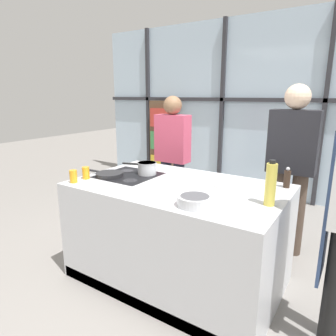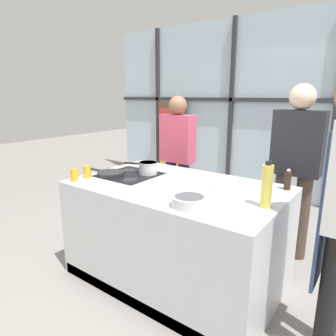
# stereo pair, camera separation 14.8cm
# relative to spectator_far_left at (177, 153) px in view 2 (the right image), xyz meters

# --- Properties ---
(ground_plane) EXTENTS (18.00, 18.00, 0.00)m
(ground_plane) POSITION_rel_spectator_far_left_xyz_m (0.70, -1.03, -0.91)
(ground_plane) COLOR gray
(back_window_wall) EXTENTS (6.40, 0.10, 2.80)m
(back_window_wall) POSITION_rel_spectator_far_left_xyz_m (0.70, 1.70, 0.49)
(back_window_wall) COLOR silver
(back_window_wall) RESTS_ON ground_plane
(bookshelf) EXTENTS (0.48, 0.19, 1.51)m
(bookshelf) POSITION_rel_spectator_far_left_xyz_m (-1.18, 1.51, -0.16)
(bookshelf) COLOR brown
(bookshelf) RESTS_ON ground_plane
(demo_island) EXTENTS (1.76, 1.09, 0.88)m
(demo_island) POSITION_rel_spectator_far_left_xyz_m (0.70, -1.03, -0.47)
(demo_island) COLOR silver
(demo_island) RESTS_ON ground_plane
(spectator_far_left) EXTENTS (0.42, 0.23, 1.61)m
(spectator_far_left) POSITION_rel_spectator_far_left_xyz_m (0.00, 0.00, 0.00)
(spectator_far_left) COLOR #232838
(spectator_far_left) RESTS_ON ground_plane
(spectator_center_left) EXTENTS (0.46, 0.24, 1.72)m
(spectator_center_left) POSITION_rel_spectator_far_left_xyz_m (1.40, 0.00, 0.06)
(spectator_center_left) COLOR #47382D
(spectator_center_left) RESTS_ON ground_plane
(frying_pan) EXTENTS (0.46, 0.25, 0.04)m
(frying_pan) POSITION_rel_spectator_far_left_xyz_m (0.03, -1.15, -0.01)
(frying_pan) COLOR #232326
(frying_pan) RESTS_ON demo_island
(saucepan) EXTENTS (0.32, 0.19, 0.12)m
(saucepan) POSITION_rel_spectator_far_left_xyz_m (0.28, -0.90, 0.03)
(saucepan) COLOR silver
(saucepan) RESTS_ON demo_island
(white_plate) EXTENTS (0.26, 0.26, 0.01)m
(white_plate) POSITION_rel_spectator_far_left_xyz_m (1.07, -0.83, -0.02)
(white_plate) COLOR white
(white_plate) RESTS_ON demo_island
(mixing_bowl) EXTENTS (0.24, 0.24, 0.07)m
(mixing_bowl) POSITION_rel_spectator_far_left_xyz_m (1.06, -1.39, 0.01)
(mixing_bowl) COLOR silver
(mixing_bowl) RESTS_ON demo_island
(oil_bottle) EXTENTS (0.07, 0.07, 0.32)m
(oil_bottle) POSITION_rel_spectator_far_left_xyz_m (1.48, -1.10, 0.12)
(oil_bottle) COLOR #E0CC4C
(oil_bottle) RESTS_ON demo_island
(pepper_grinder) EXTENTS (0.05, 0.05, 0.17)m
(pepper_grinder) POSITION_rel_spectator_far_left_xyz_m (1.49, -0.62, 0.05)
(pepper_grinder) COLOR #332319
(pepper_grinder) RESTS_ON demo_island
(juice_glass_near) EXTENTS (0.06, 0.06, 0.11)m
(juice_glass_near) POSITION_rel_spectator_far_left_xyz_m (-0.08, -1.47, 0.02)
(juice_glass_near) COLOR orange
(juice_glass_near) RESTS_ON demo_island
(juice_glass_far) EXTENTS (0.06, 0.06, 0.11)m
(juice_glass_far) POSITION_rel_spectator_far_left_xyz_m (-0.08, -1.33, 0.02)
(juice_glass_far) COLOR orange
(juice_glass_far) RESTS_ON demo_island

